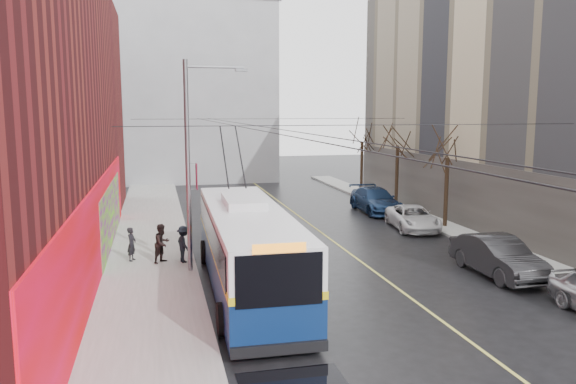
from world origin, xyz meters
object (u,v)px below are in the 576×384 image
parked_car_c (413,218)px  pedestrian_b (162,243)px  pedestrian_a (132,244)px  parked_car_d (375,200)px  tree_near (448,144)px  tree_far (362,132)px  pedestrian_c (184,244)px  following_car (228,216)px  parked_car_b (498,256)px  streetlight_pole (192,161)px  trolleybus (247,247)px  tree_mid (398,135)px

parked_car_c → pedestrian_b: bearing=-153.9°
pedestrian_a → parked_car_d: bearing=-38.2°
tree_near → tree_far: size_ratio=0.97×
tree_near → pedestrian_b: (-16.44, -4.47, -3.94)m
parked_car_c → pedestrian_a: bearing=-157.5°
tree_far → pedestrian_c: 24.59m
pedestrian_b → tree_near: bearing=-31.2°
tree_far → parked_car_d: (-2.00, -8.02, -4.32)m
following_car → parked_car_d: bearing=16.4°
parked_car_b → streetlight_pole: bearing=165.2°
tree_near → parked_car_c: (-2.00, 0.16, -4.29)m
parked_car_c → pedestrian_a: 16.29m
parked_car_c → trolleybus: bearing=-133.2°
tree_near → tree_mid: 7.01m
streetlight_pole → parked_car_b: size_ratio=1.78×
tree_far → pedestrian_c: (-15.50, -18.63, -4.16)m
streetlight_pole → parked_car_d: 18.23m
parked_car_b → parked_car_d: bearing=87.5°
tree_mid → tree_far: (0.00, 7.00, -0.11)m
parked_car_c → tree_far: bearing=90.1°
tree_far → following_car: tree_far is taller
tree_near → following_car: size_ratio=1.56×
streetlight_pole → pedestrian_b: size_ratio=5.10×
parked_car_b → pedestrian_c: size_ratio=3.06×
streetlight_pole → tree_near: 16.28m
parked_car_c → parked_car_d: (0.00, 5.82, 0.14)m
tree_near → pedestrian_c: tree_near is taller
parked_car_d → pedestrian_a: (-15.79, -9.82, 0.09)m
streetlight_pole → pedestrian_a: (-2.65, 2.16, -3.93)m
parked_car_b → parked_car_c: parked_car_b is taller
parked_car_c → pedestrian_b: 15.17m
pedestrian_c → tree_near: bearing=-91.3°
tree_near → pedestrian_c: 16.66m
parked_car_b → pedestrian_c: (-12.82, 4.68, 0.14)m
tree_far → pedestrian_c: bearing=-129.8°
trolleybus → pedestrian_c: (-2.23, 4.17, -0.74)m
tree_near → parked_car_d: (-2.00, 5.98, -4.15)m
parked_car_c → pedestrian_a: (-15.79, -4.00, 0.23)m
parked_car_d → pedestrian_b: bearing=-143.0°
streetlight_pole → tree_far: size_ratio=1.37×
pedestrian_a → tree_near: bearing=-57.9°
streetlight_pole → tree_far: bearing=52.9°
tree_mid → parked_car_b: 17.10m
tree_near → pedestrian_b: tree_near is taller
tree_mid → parked_car_b: size_ratio=1.32×
tree_mid → pedestrian_c: tree_mid is taller
parked_car_b → pedestrian_c: bearing=160.0°
pedestrian_a → pedestrian_c: pedestrian_c is taller
parked_car_b → following_car: 15.92m
parked_car_d → pedestrian_b: pedestrian_b is taller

